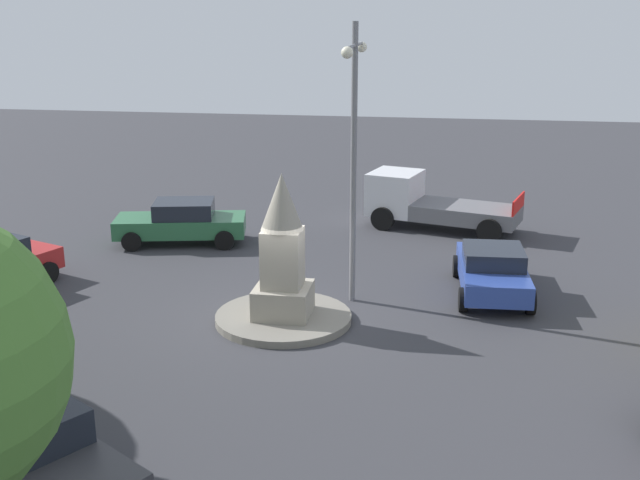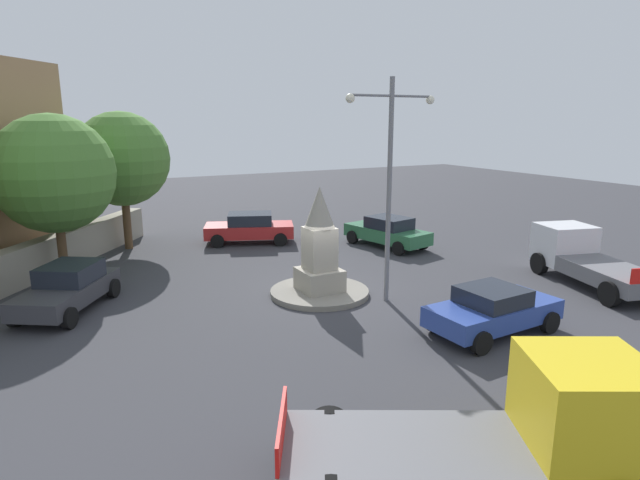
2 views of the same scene
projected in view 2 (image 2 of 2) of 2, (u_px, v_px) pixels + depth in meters
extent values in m
plane|color=#38383D|center=(320.00, 295.00, 18.40)|extent=(80.00, 80.00, 0.00)
cylinder|color=gray|center=(320.00, 292.00, 18.38)|extent=(3.43, 3.43, 0.19)
cube|color=#9E9687|center=(320.00, 279.00, 18.27)|extent=(1.37, 1.37, 0.75)
cube|color=#9E9687|center=(320.00, 248.00, 18.03)|extent=(0.95, 0.95, 1.46)
cone|color=#9E9687|center=(320.00, 207.00, 17.70)|extent=(1.05, 1.05, 1.40)
cylinder|color=slate|center=(389.00, 193.00, 17.06)|extent=(0.16, 0.16, 7.27)
cylinder|color=slate|center=(371.00, 95.00, 16.03)|extent=(1.51, 0.08, 0.08)
cylinder|color=slate|center=(412.00, 96.00, 16.72)|extent=(1.51, 0.08, 0.08)
sphere|color=#F2EACC|center=(350.00, 98.00, 15.71)|extent=(0.28, 0.28, 0.28)
sphere|color=#F2EACC|center=(430.00, 100.00, 17.08)|extent=(0.28, 0.28, 0.28)
cube|color=#B22323|center=(249.00, 230.00, 25.97)|extent=(4.62, 3.22, 0.61)
cube|color=#1E232D|center=(250.00, 219.00, 25.84)|extent=(2.54, 2.28, 0.55)
cylinder|color=black|center=(217.00, 241.00, 25.03)|extent=(0.68, 0.44, 0.64)
cylinder|color=black|center=(220.00, 233.00, 26.74)|extent=(0.68, 0.44, 0.64)
cylinder|color=black|center=(280.00, 240.00, 25.34)|extent=(0.68, 0.44, 0.64)
cylinder|color=black|center=(279.00, 232.00, 27.05)|extent=(0.68, 0.44, 0.64)
cube|color=#38383D|center=(67.00, 293.00, 16.75)|extent=(3.54, 4.26, 0.57)
cube|color=#1E232D|center=(70.00, 273.00, 16.90)|extent=(2.25, 2.32, 0.58)
cylinder|color=black|center=(69.00, 318.00, 15.39)|extent=(0.53, 0.66, 0.64)
cylinder|color=black|center=(15.00, 316.00, 15.53)|extent=(0.53, 0.66, 0.64)
cylinder|color=black|center=(113.00, 288.00, 18.11)|extent=(0.53, 0.66, 0.64)
cylinder|color=black|center=(67.00, 287.00, 18.24)|extent=(0.53, 0.66, 0.64)
cube|color=#2D479E|center=(493.00, 313.00, 15.03)|extent=(4.04, 1.91, 0.57)
cube|color=#1E232D|center=(492.00, 296.00, 14.87)|extent=(1.74, 1.65, 0.46)
cylinder|color=black|center=(502.00, 305.00, 16.50)|extent=(0.65, 0.25, 0.64)
cylinder|color=black|center=(550.00, 322.00, 15.06)|extent=(0.65, 0.25, 0.64)
cylinder|color=black|center=(436.00, 322.00, 15.12)|extent=(0.65, 0.25, 0.64)
cylinder|color=black|center=(481.00, 343.00, 13.69)|extent=(0.65, 0.25, 0.64)
cube|color=#2D6B42|center=(387.00, 234.00, 25.21)|extent=(2.53, 4.54, 0.60)
cube|color=#1E232D|center=(389.00, 223.00, 24.98)|extent=(1.90, 2.21, 0.54)
cylinder|color=black|center=(353.00, 237.00, 25.87)|extent=(0.35, 0.67, 0.64)
cylinder|color=black|center=(376.00, 233.00, 26.91)|extent=(0.35, 0.67, 0.64)
cylinder|color=black|center=(399.00, 248.00, 23.63)|extent=(0.35, 0.67, 0.64)
cylinder|color=black|center=(422.00, 243.00, 24.67)|extent=(0.35, 0.67, 0.64)
cube|color=silver|center=(564.00, 244.00, 20.78)|extent=(2.30, 2.12, 1.53)
cube|color=slate|center=(612.00, 275.00, 18.36)|extent=(2.84, 4.03, 0.55)
cylinder|color=black|center=(539.00, 263.00, 20.84)|extent=(0.50, 0.88, 0.84)
cylinder|color=black|center=(582.00, 261.00, 21.23)|extent=(0.50, 0.88, 0.84)
cylinder|color=black|center=(610.00, 294.00, 17.20)|extent=(0.50, 0.88, 0.84)
cube|color=yellow|center=(585.00, 414.00, 8.53)|extent=(2.56, 2.58, 1.85)
cube|color=slate|center=(402.00, 453.00, 8.70)|extent=(4.45, 3.58, 0.41)
cube|color=red|center=(282.00, 428.00, 8.61)|extent=(0.92, 1.66, 0.50)
cylinder|color=black|center=(560.00, 430.00, 9.67)|extent=(0.87, 0.64, 0.84)
cylinder|color=black|center=(329.00, 430.00, 9.69)|extent=(0.87, 0.64, 0.84)
cube|color=#9E9687|center=(33.00, 262.00, 19.91)|extent=(10.07, 13.15, 1.46)
cylinder|color=brown|center=(127.00, 220.00, 24.68)|extent=(0.37, 0.37, 2.70)
sphere|color=#4C7F33|center=(122.00, 159.00, 24.04)|extent=(4.29, 4.29, 4.29)
cylinder|color=brown|center=(62.00, 247.00, 20.03)|extent=(0.34, 0.34, 2.49)
sphere|color=#4C7F33|center=(54.00, 174.00, 19.40)|extent=(4.38, 4.38, 4.38)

